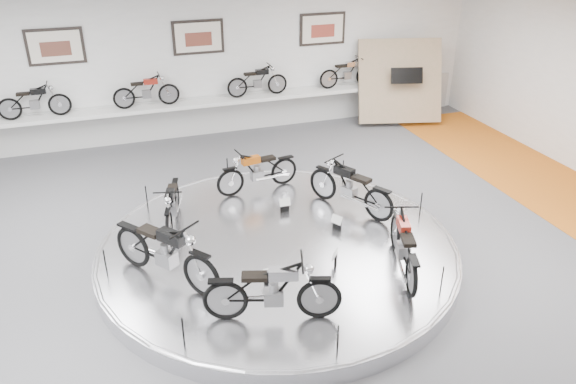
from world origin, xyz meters
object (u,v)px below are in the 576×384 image
object	(u,v)px
shelf	(205,103)
bike_d	(165,251)
bike_a	(350,187)
bike_c	(172,204)
bike_b	(258,170)
display_platform	(278,251)
bike_f	(404,245)
bike_e	(272,290)

from	to	relation	value
shelf	bike_d	bearing A→B (deg)	-106.41
shelf	bike_a	distance (m)	5.90
shelf	bike_c	distance (m)	5.36
bike_b	display_platform	bearing A→B (deg)	74.21
bike_b	bike_d	world-z (taller)	bike_d
bike_b	bike_c	bearing A→B (deg)	16.13
display_platform	bike_c	size ratio (longest dim) A/B	4.27
bike_d	bike_f	distance (m)	3.84
shelf	bike_d	distance (m)	7.17
shelf	display_platform	bearing A→B (deg)	-90.00
display_platform	shelf	bearing A→B (deg)	90.00
bike_a	bike_d	distance (m)	3.98
display_platform	bike_c	xyz separation A→B (m)	(-1.66, 1.30, 0.59)
bike_e	display_platform	bearing A→B (deg)	87.19
display_platform	bike_a	size ratio (longest dim) A/B	3.73
shelf	bike_f	bearing A→B (deg)	-77.83
display_platform	bike_a	distance (m)	2.02
display_platform	shelf	distance (m)	6.46
display_platform	bike_a	world-z (taller)	bike_a
bike_a	bike_c	xyz separation A→B (m)	(-3.41, 0.53, -0.06)
shelf	bike_b	bearing A→B (deg)	-86.33
bike_a	bike_f	distance (m)	2.22
bike_a	bike_b	world-z (taller)	bike_a
shelf	bike_f	size ratio (longest dim) A/B	6.59
bike_e	bike_d	bearing A→B (deg)	149.31
bike_c	bike_d	bearing A→B (deg)	3.00
bike_a	bike_e	bearing A→B (deg)	108.82
bike_a	bike_b	size ratio (longest dim) A/B	1.09
bike_b	bike_d	xyz separation A→B (m)	(-2.29, -2.68, 0.09)
bike_c	bike_b	bearing A→B (deg)	129.55
bike_b	bike_e	size ratio (longest dim) A/B	0.92
bike_a	bike_b	distance (m)	2.06
bike_f	bike_d	bearing A→B (deg)	93.56
display_platform	bike_d	xyz separation A→B (m)	(-2.02, -0.47, 0.70)
bike_b	bike_f	size ratio (longest dim) A/B	0.94
bike_d	bike_a	bearing A→B (deg)	70.48
bike_d	bike_c	bearing A→B (deg)	130.64
bike_b	bike_f	bearing A→B (deg)	102.48
bike_a	bike_e	distance (m)	3.66
shelf	bike_a	bearing A→B (deg)	-72.72
display_platform	bike_b	bearing A→B (deg)	83.02
bike_c	bike_d	xyz separation A→B (m)	(-0.37, -1.78, 0.11)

